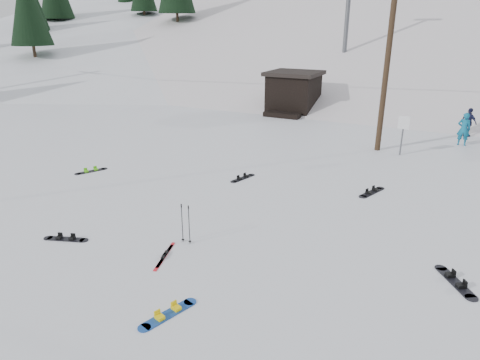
% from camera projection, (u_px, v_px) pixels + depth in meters
% --- Properties ---
extents(ground, '(200.00, 200.00, 0.00)m').
position_uv_depth(ground, '(175.00, 288.00, 9.97)').
color(ground, white).
rests_on(ground, ground).
extents(ski_slope, '(60.00, 85.24, 65.97)m').
position_uv_depth(ski_slope, '(408.00, 158.00, 59.98)').
color(ski_slope, white).
rests_on(ski_slope, ground).
extents(ridge_left, '(47.54, 95.03, 58.38)m').
position_uv_depth(ridge_left, '(169.00, 133.00, 69.28)').
color(ridge_left, white).
rests_on(ridge_left, ground).
extents(treeline_left, '(20.00, 64.00, 10.00)m').
position_uv_depth(treeline_left, '(141.00, 68.00, 57.94)').
color(treeline_left, black).
rests_on(treeline_left, ground).
extents(treeline_crest, '(50.00, 6.00, 10.00)m').
position_uv_depth(treeline_crest, '(438.00, 55.00, 81.69)').
color(treeline_crest, black).
rests_on(treeline_crest, ski_slope).
extents(utility_pole, '(2.00, 0.26, 9.00)m').
position_uv_depth(utility_pole, '(389.00, 49.00, 19.16)').
color(utility_pole, '#3A2819').
rests_on(utility_pole, ground).
extents(trail_sign, '(0.50, 0.09, 1.85)m').
position_uv_depth(trail_sign, '(403.00, 128.00, 19.51)').
color(trail_sign, '#595B60').
rests_on(trail_sign, ground).
extents(lift_hut, '(3.40, 4.10, 2.75)m').
position_uv_depth(lift_hut, '(293.00, 92.00, 29.11)').
color(lift_hut, black).
rests_on(lift_hut, ground).
extents(hero_snowboard, '(0.62, 1.42, 0.10)m').
position_uv_depth(hero_snowboard, '(168.00, 314.00, 9.03)').
color(hero_snowboard, '#1A4CAA').
rests_on(hero_snowboard, ground).
extents(hero_skis, '(0.52, 1.44, 0.08)m').
position_uv_depth(hero_skis, '(165.00, 256.00, 11.30)').
color(hero_skis, red).
rests_on(hero_skis, ground).
extents(ski_poles, '(0.32, 0.08, 1.15)m').
position_uv_depth(ski_poles, '(186.00, 223.00, 11.83)').
color(ski_poles, black).
rests_on(ski_poles, ground).
extents(board_scatter_a, '(1.27, 0.62, 0.09)m').
position_uv_depth(board_scatter_a, '(66.00, 239.00, 12.18)').
color(board_scatter_a, black).
rests_on(board_scatter_a, ground).
extents(board_scatter_b, '(0.52, 1.29, 0.09)m').
position_uv_depth(board_scatter_b, '(243.00, 178.00, 16.94)').
color(board_scatter_b, black).
rests_on(board_scatter_b, ground).
extents(board_scatter_c, '(0.74, 1.26, 0.10)m').
position_uv_depth(board_scatter_c, '(91.00, 171.00, 17.74)').
color(board_scatter_c, black).
rests_on(board_scatter_c, ground).
extents(board_scatter_d, '(0.98, 1.33, 0.11)m').
position_uv_depth(board_scatter_d, '(455.00, 282.00, 10.15)').
color(board_scatter_d, black).
rests_on(board_scatter_d, ground).
extents(board_scatter_f, '(0.69, 1.42, 0.10)m').
position_uv_depth(board_scatter_f, '(372.00, 192.00, 15.53)').
color(board_scatter_f, black).
rests_on(board_scatter_f, ground).
extents(skier_teal, '(0.61, 0.41, 1.65)m').
position_uv_depth(skier_teal, '(464.00, 129.00, 21.31)').
color(skier_teal, '#0D6488').
rests_on(skier_teal, ground).
extents(skier_navy, '(0.96, 0.83, 1.55)m').
position_uv_depth(skier_navy, '(469.00, 122.00, 22.96)').
color(skier_navy, '#191B3F').
rests_on(skier_navy, ground).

